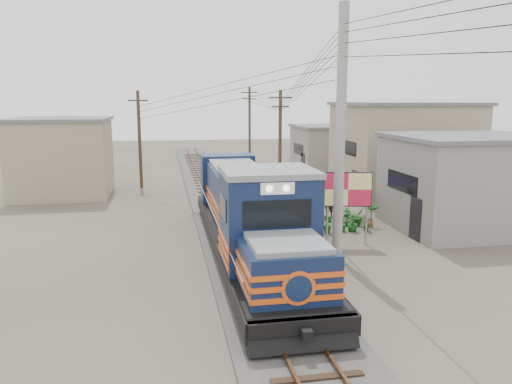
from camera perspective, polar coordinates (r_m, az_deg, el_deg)
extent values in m
plane|color=#473F35|center=(20.41, -0.69, -7.79)|extent=(120.00, 120.00, 0.00)
cube|color=#595651|center=(29.95, -3.95, -1.66)|extent=(3.60, 70.00, 0.16)
cube|color=#51331E|center=(29.86, -4.97, -1.36)|extent=(0.08, 70.00, 0.12)
cube|color=#51331E|center=(29.97, -2.94, -1.29)|extent=(0.08, 70.00, 0.12)
cube|color=black|center=(20.45, -0.84, -5.45)|extent=(2.99, 16.52, 0.57)
cube|color=black|center=(15.77, 2.37, -11.66)|extent=(2.27, 3.30, 0.67)
cube|color=black|center=(25.47, -2.79, -2.94)|extent=(2.27, 3.30, 0.67)
cube|color=#111D3E|center=(14.21, 3.53, -9.09)|extent=(2.45, 2.48, 1.55)
cube|color=#111D3E|center=(16.38, 1.38, -3.37)|extent=(2.93, 2.68, 3.20)
cube|color=slate|center=(16.06, 1.41, 2.35)|extent=(2.99, 2.82, 0.19)
cube|color=black|center=(14.97, 2.46, -2.50)|extent=(2.10, 0.06, 0.83)
cube|color=white|center=(14.80, 2.49, 0.42)|extent=(1.03, 0.06, 0.36)
cube|color=#111D3E|center=(22.63, -1.94, -0.52)|extent=(2.34, 10.12, 2.37)
cube|color=slate|center=(22.42, -1.96, 2.59)|extent=(2.10, 10.12, 0.19)
cube|color=#E15015|center=(20.30, -0.84, -3.91)|extent=(3.03, 16.52, 0.14)
cube|color=#E15015|center=(20.23, -0.85, -3.06)|extent=(3.03, 16.52, 0.14)
cube|color=#E15015|center=(20.15, -0.85, -2.21)|extent=(3.03, 16.52, 0.14)
cylinder|color=#9E9B93|center=(19.83, 9.60, 6.29)|extent=(0.40, 0.40, 10.00)
cylinder|color=#4C3826|center=(34.11, 2.77, 5.67)|extent=(0.24, 0.24, 7.00)
cube|color=#4C3826|center=(33.98, 2.81, 10.72)|extent=(1.60, 0.10, 0.10)
cube|color=#4C3826|center=(33.98, 2.80, 9.71)|extent=(1.20, 0.10, 0.10)
cylinder|color=#4C3826|center=(47.84, -0.74, 7.42)|extent=(0.24, 0.24, 7.50)
cube|color=#4C3826|center=(47.77, -0.75, 11.31)|extent=(1.60, 0.10, 0.10)
cube|color=#4C3826|center=(47.76, -0.74, 10.59)|extent=(1.20, 0.10, 0.10)
cylinder|color=#4C3826|center=(37.23, -13.16, 5.83)|extent=(0.24, 0.24, 7.00)
cube|color=#4C3826|center=(37.12, -13.35, 10.45)|extent=(1.60, 0.10, 0.10)
cube|color=#4C3826|center=(37.12, -13.31, 9.52)|extent=(1.20, 0.10, 0.10)
cube|color=gray|center=(26.90, 23.03, 0.80)|extent=(7.00, 6.00, 4.50)
cube|color=slate|center=(26.63, 23.39, 5.79)|extent=(7.35, 6.30, 0.20)
cube|color=black|center=(25.10, 16.33, 1.09)|extent=(0.05, 3.00, 0.90)
cube|color=gray|center=(35.02, 16.42, 4.56)|extent=(8.00, 7.00, 6.00)
cube|color=slate|center=(34.85, 16.69, 9.63)|extent=(8.40, 7.35, 0.20)
cube|color=black|center=(33.38, 10.25, 5.06)|extent=(0.05, 3.50, 0.90)
cube|color=gray|center=(43.71, 8.68, 4.69)|extent=(6.00, 6.00, 4.00)
cube|color=slate|center=(43.55, 8.76, 7.44)|extent=(6.30, 6.30, 0.20)
cube|color=black|center=(42.80, 4.85, 4.92)|extent=(0.05, 3.00, 0.90)
cube|color=gray|center=(35.93, -21.23, 3.62)|extent=(6.00, 6.00, 5.00)
cube|color=slate|center=(35.74, -21.51, 7.75)|extent=(6.30, 6.30, 0.20)
cube|color=black|center=(36.59, -25.91, 3.78)|extent=(0.05, 3.00, 0.90)
cylinder|color=#99999E|center=(22.49, 8.14, -2.95)|extent=(0.10, 0.10, 2.42)
cylinder|color=#99999E|center=(22.73, 12.51, -2.95)|extent=(0.10, 0.10, 2.42)
cube|color=black|center=(22.33, 10.45, 0.31)|extent=(2.10, 0.59, 1.55)
cube|color=red|center=(22.30, 10.48, 0.30)|extent=(2.00, 0.53, 1.45)
cylinder|color=black|center=(28.21, 10.45, -2.65)|extent=(0.43, 0.43, 0.10)
cylinder|color=#99999E|center=(27.99, 10.52, -0.62)|extent=(0.05, 0.05, 2.14)
cone|color=#45236B|center=(27.81, 10.59, 1.45)|extent=(2.24, 2.24, 0.54)
imported|color=black|center=(27.81, 8.35, -1.33)|extent=(0.54, 0.36, 1.47)
imported|color=#185217|center=(24.43, 6.49, -3.55)|extent=(0.50, 0.60, 0.98)
imported|color=#185217|center=(24.43, 8.23, -3.68)|extent=(0.51, 0.59, 0.91)
imported|color=#185217|center=(24.92, 9.79, -3.76)|extent=(0.63, 0.57, 0.64)
imported|color=#185217|center=(25.01, 10.97, -3.42)|extent=(0.66, 0.66, 0.91)
imported|color=#185217|center=(25.20, 12.50, -3.18)|extent=(0.54, 0.66, 1.08)
imported|color=#185217|center=(25.25, 5.95, -2.92)|extent=(0.75, 0.69, 1.11)
imported|color=#185217|center=(25.56, 7.43, -3.18)|extent=(0.69, 0.77, 0.76)
imported|color=#185217|center=(25.69, 9.04, -3.29)|extent=(0.42, 0.42, 0.65)
imported|color=#185217|center=(25.99, 10.37, -2.84)|extent=(0.58, 0.48, 0.94)
imported|color=#185217|center=(26.12, 11.65, -2.78)|extent=(0.68, 0.64, 0.97)
imported|color=#185217|center=(26.38, 5.44, -2.42)|extent=(1.03, 0.92, 1.02)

